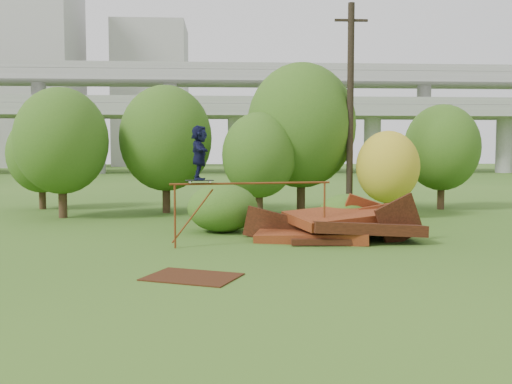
{
  "coord_description": "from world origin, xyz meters",
  "views": [
    {
      "loc": [
        -1.77,
        -14.58,
        2.76
      ],
      "look_at": [
        -0.8,
        2.0,
        1.6
      ],
      "focal_mm": 40.0,
      "sensor_mm": 36.0,
      "label": 1
    }
  ],
  "objects": [
    {
      "name": "flat_plate",
      "position": [
        -2.45,
        -2.11,
        0.01
      ],
      "size": [
        2.35,
        2.06,
        0.03
      ],
      "primitive_type": "cube",
      "rotation": [
        0.0,
        0.0,
        -0.41
      ],
      "color": "#371A0B",
      "rests_on": "ground"
    },
    {
      "name": "scrap_pile",
      "position": [
        1.84,
        3.07,
        0.41
      ],
      "size": [
        5.66,
        3.1,
        1.84
      ],
      "color": "#481B0C",
      "rests_on": "ground"
    },
    {
      "name": "utility_pole",
      "position": [
        3.63,
        9.44,
        4.57
      ],
      "size": [
        1.4,
        0.28,
        9.0
      ],
      "color": "black",
      "rests_on": "ground"
    },
    {
      "name": "ground",
      "position": [
        0.0,
        0.0,
        0.0
      ],
      "size": [
        240.0,
        240.0,
        0.0
      ],
      "primitive_type": "plane",
      "color": "#2D5116",
      "rests_on": "ground"
    },
    {
      "name": "skateboard",
      "position": [
        -2.44,
        1.91,
        1.94
      ],
      "size": [
        0.84,
        0.36,
        0.08
      ],
      "rotation": [
        0.0,
        0.0,
        0.18
      ],
      "color": "black",
      "rests_on": "grind_rail"
    },
    {
      "name": "building_right",
      "position": [
        -16.0,
        102.0,
        14.0
      ],
      "size": [
        14.0,
        14.0,
        28.0
      ],
      "primitive_type": "cube",
      "color": "#9E9E99",
      "rests_on": "ground"
    },
    {
      "name": "tree_5",
      "position": [
        8.76,
        12.31,
        2.98
      ],
      "size": [
        3.6,
        3.6,
        5.06
      ],
      "color": "black",
      "rests_on": "ground"
    },
    {
      "name": "building_left",
      "position": [
        -38.0,
        95.0,
        17.5
      ],
      "size": [
        18.0,
        16.0,
        35.0
      ],
      "primitive_type": "cube",
      "color": "#9E9E99",
      "rests_on": "ground"
    },
    {
      "name": "tree_1",
      "position": [
        -4.34,
        11.47,
        3.39
      ],
      "size": [
        4.16,
        4.16,
        5.78
      ],
      "color": "black",
      "rests_on": "ground"
    },
    {
      "name": "skater",
      "position": [
        -2.44,
        1.91,
        2.75
      ],
      "size": [
        0.47,
        1.46,
        1.57
      ],
      "primitive_type": "imported",
      "rotation": [
        0.0,
        0.0,
        1.58
      ],
      "color": "black",
      "rests_on": "skateboard"
    },
    {
      "name": "freeway_overpass",
      "position": [
        0.0,
        62.92,
        10.32
      ],
      "size": [
        160.0,
        15.0,
        13.7
      ],
      "color": "gray",
      "rests_on": "ground"
    },
    {
      "name": "tree_6",
      "position": [
        -10.53,
        13.56,
        2.67
      ],
      "size": [
        3.25,
        3.25,
        4.55
      ],
      "color": "black",
      "rests_on": "ground"
    },
    {
      "name": "shrub_left",
      "position": [
        -1.78,
        5.06,
        0.84
      ],
      "size": [
        2.44,
        2.25,
        1.69
      ],
      "primitive_type": "ellipsoid",
      "color": "#214111",
      "rests_on": "ground"
    },
    {
      "name": "tree_2",
      "position": [
        -0.22,
        9.59,
        2.63
      ],
      "size": [
        3.16,
        3.16,
        4.46
      ],
      "color": "black",
      "rests_on": "ground"
    },
    {
      "name": "tree_3",
      "position": [
        1.76,
        10.97,
        3.95
      ],
      "size": [
        4.87,
        4.87,
        6.76
      ],
      "color": "black",
      "rests_on": "ground"
    },
    {
      "name": "tree_4",
      "position": [
        5.2,
        9.13,
        2.13
      ],
      "size": [
        2.66,
        2.66,
        3.67
      ],
      "color": "black",
      "rests_on": "ground"
    },
    {
      "name": "tree_0",
      "position": [
        -8.5,
        9.73,
        3.23
      ],
      "size": [
        3.88,
        3.88,
        5.47
      ],
      "color": "black",
      "rests_on": "ground"
    },
    {
      "name": "grind_rail",
      "position": [
        -0.91,
        2.2,
        1.48
      ],
      "size": [
        4.78,
        0.95,
        1.88
      ],
      "color": "#682F10",
      "rests_on": "ground"
    },
    {
      "name": "shrub_right",
      "position": [
        2.46,
        4.65,
        0.67
      ],
      "size": [
        1.89,
        1.73,
        1.34
      ],
      "primitive_type": "ellipsoid",
      "color": "#214111",
      "rests_on": "ground"
    }
  ]
}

